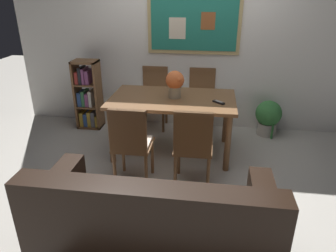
% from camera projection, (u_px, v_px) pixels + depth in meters
% --- Properties ---
extents(ground_plane, '(12.00, 12.00, 0.00)m').
position_uv_depth(ground_plane, '(179.00, 166.00, 3.80)').
color(ground_plane, '#B7B2A8').
extents(wall_back_with_painting, '(5.20, 0.14, 2.60)m').
position_uv_depth(wall_back_with_painting, '(190.00, 39.00, 4.49)').
color(wall_back_with_painting, silver).
rests_on(wall_back_with_painting, ground_plane).
extents(dining_table, '(1.54, 0.92, 0.74)m').
position_uv_depth(dining_table, '(172.00, 105.00, 3.90)').
color(dining_table, brown).
rests_on(dining_table, ground_plane).
extents(dining_chair_far_left, '(0.40, 0.41, 0.91)m').
position_uv_depth(dining_chair_far_left, '(154.00, 92.00, 4.74)').
color(dining_chair_far_left, brown).
rests_on(dining_chair_far_left, ground_plane).
extents(dining_chair_near_right, '(0.40, 0.41, 0.91)m').
position_uv_depth(dining_chair_near_right, '(193.00, 143.00, 3.20)').
color(dining_chair_near_right, brown).
rests_on(dining_chair_near_right, ground_plane).
extents(dining_chair_near_left, '(0.40, 0.41, 0.91)m').
position_uv_depth(dining_chair_near_left, '(131.00, 140.00, 3.25)').
color(dining_chair_near_left, brown).
rests_on(dining_chair_near_left, ground_plane).
extents(dining_chair_far_right, '(0.40, 0.41, 0.91)m').
position_uv_depth(dining_chair_far_right, '(201.00, 94.00, 4.64)').
color(dining_chair_far_right, brown).
rests_on(dining_chair_far_right, ground_plane).
extents(leather_couch, '(1.80, 0.84, 0.84)m').
position_uv_depth(leather_couch, '(154.00, 225.00, 2.42)').
color(leather_couch, black).
rests_on(leather_couch, ground_plane).
extents(bookshelf, '(0.36, 0.28, 1.03)m').
position_uv_depth(bookshelf, '(88.00, 98.00, 4.71)').
color(bookshelf, brown).
rests_on(bookshelf, ground_plane).
extents(potted_ivy, '(0.37, 0.37, 0.60)m').
position_uv_depth(potted_ivy, '(268.00, 117.00, 4.52)').
color(potted_ivy, '#B2ADA3').
rests_on(potted_ivy, ground_plane).
extents(flower_vase, '(0.23, 0.22, 0.33)m').
position_uv_depth(flower_vase, '(175.00, 82.00, 3.80)').
color(flower_vase, tan).
rests_on(flower_vase, dining_table).
extents(tv_remote, '(0.15, 0.13, 0.02)m').
position_uv_depth(tv_remote, '(219.00, 102.00, 3.68)').
color(tv_remote, black).
rests_on(tv_remote, dining_table).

